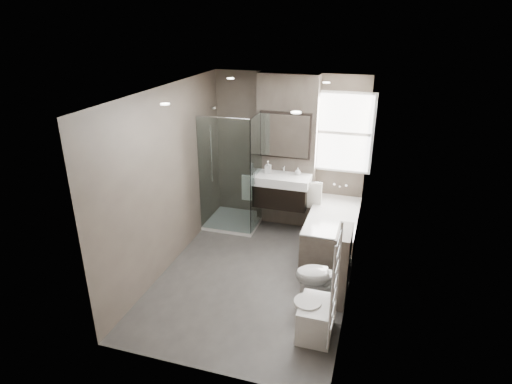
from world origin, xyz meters
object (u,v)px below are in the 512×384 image
at_px(toilet, 322,275).
at_px(bidet, 315,318).
at_px(bathtub, 332,229).
at_px(vanity, 281,190).

bearing_deg(toilet, bidet, -10.37).
height_order(bathtub, bidet, bathtub).
bearing_deg(bidet, bathtub, 92.42).
xyz_separation_m(vanity, toilet, (0.97, -1.71, -0.40)).
bearing_deg(bidet, toilet, 93.49).
bearing_deg(bathtub, vanity, 160.63).
height_order(vanity, bidet, vanity).
xyz_separation_m(bathtub, bidet, (0.09, -2.11, -0.09)).
relative_size(bathtub, toilet, 2.34).
distance_m(toilet, bidet, 0.73).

